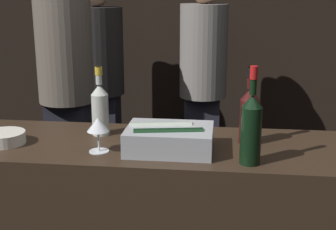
# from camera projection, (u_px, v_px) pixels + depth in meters

# --- Properties ---
(wall_back_chalkboard) EXTENTS (6.40, 0.06, 2.80)m
(wall_back_chalkboard) POSITION_uv_depth(u_px,v_px,m) (199.00, 9.00, 4.09)
(wall_back_chalkboard) COLOR black
(wall_back_chalkboard) RESTS_ON ground_plane
(ice_bin_with_bottles) EXTENTS (0.35, 0.25, 0.11)m
(ice_bin_with_bottles) POSITION_uv_depth(u_px,v_px,m) (168.00, 138.00, 1.88)
(ice_bin_with_bottles) COLOR #9EA0A5
(ice_bin_with_bottles) RESTS_ON bar_counter
(bowl_white) EXTENTS (0.17, 0.17, 0.05)m
(bowl_white) POSITION_uv_depth(u_px,v_px,m) (4.00, 138.00, 1.96)
(bowl_white) COLOR silver
(bowl_white) RESTS_ON bar_counter
(wine_glass) EXTENTS (0.09, 0.09, 0.14)m
(wine_glass) POSITION_uv_depth(u_px,v_px,m) (98.00, 126.00, 1.85)
(wine_glass) COLOR silver
(wine_glass) RESTS_ON bar_counter
(rose_wine_bottle) EXTENTS (0.08, 0.08, 0.31)m
(rose_wine_bottle) POSITION_uv_depth(u_px,v_px,m) (100.00, 107.00, 2.06)
(rose_wine_bottle) COLOR #B2B7AD
(rose_wine_bottle) RESTS_ON bar_counter
(red_wine_bottle_black_foil) EXTENTS (0.08, 0.08, 0.32)m
(red_wine_bottle_black_foil) POSITION_uv_depth(u_px,v_px,m) (249.00, 113.00, 1.94)
(red_wine_bottle_black_foil) COLOR #380F0F
(red_wine_bottle_black_foil) RESTS_ON bar_counter
(red_wine_bottle_burgundy) EXTENTS (0.08, 0.08, 0.37)m
(red_wine_bottle_burgundy) POSITION_uv_depth(u_px,v_px,m) (251.00, 127.00, 1.71)
(red_wine_bottle_burgundy) COLOR black
(red_wine_bottle_burgundy) RESTS_ON bar_counter
(person_in_hoodie) EXTENTS (0.36, 0.36, 1.68)m
(person_in_hoodie) POSITION_uv_depth(u_px,v_px,m) (203.00, 75.00, 3.61)
(person_in_hoodie) COLOR black
(person_in_hoodie) RESTS_ON ground_plane
(person_blond_tee) EXTENTS (0.41, 0.41, 1.65)m
(person_blond_tee) POSITION_uv_depth(u_px,v_px,m) (99.00, 74.00, 3.78)
(person_blond_tee) COLOR black
(person_blond_tee) RESTS_ON ground_plane
(person_grey_polo) EXTENTS (0.37, 0.37, 1.80)m
(person_grey_polo) POSITION_uv_depth(u_px,v_px,m) (66.00, 77.00, 3.16)
(person_grey_polo) COLOR black
(person_grey_polo) RESTS_ON ground_plane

